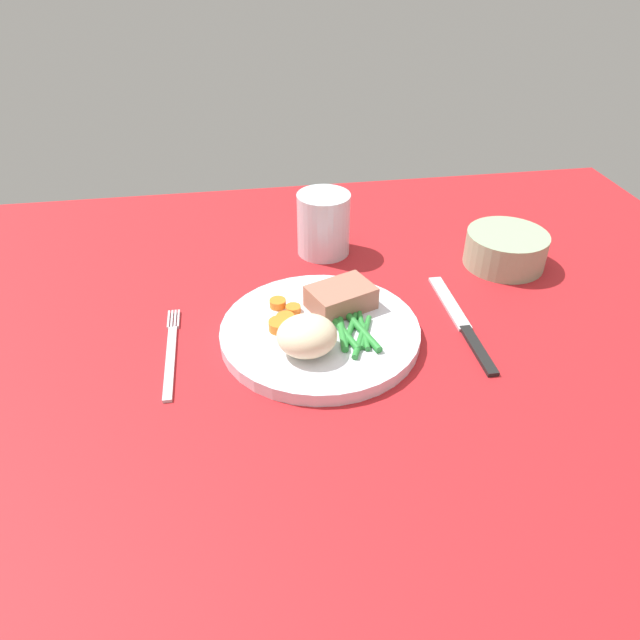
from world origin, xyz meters
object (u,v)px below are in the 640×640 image
Objects in this scene: dinner_plate at (320,332)px; salad_bowl at (506,247)px; fork at (171,352)px; water_glass at (324,228)px; knife at (462,324)px; meat_portion at (341,297)px.

dinner_plate is 31.62cm from salad_bowl.
fork is at bearing -163.84° from salad_bowl.
dinner_plate is 21.38cm from water_glass.
dinner_plate is 2.61× the size of water_glass.
dinner_plate is 2.09× the size of salad_bowl.
knife is at bearing -56.78° from water_glass.
water_glass is at bearing 46.41° from fork.
water_glass reaches higher than knife.
meat_portion is 15.28cm from knife.
fork is 0.81× the size of knife.
salad_bowl is at bearing 17.82° from fork.
meat_portion is at bearing 160.89° from knife.
meat_portion reaches higher than knife.
meat_portion is 21.17cm from fork.
dinner_plate is at bearing -100.46° from water_glass.
dinner_plate is at bearing 175.43° from knife.
meat_portion is 0.68× the size of salad_bowl.
salad_bowl reaches higher than fork.
dinner_plate reaches higher than knife.
dinner_plate is 1.15× the size of knife.
fork is 1.47× the size of salad_bowl.
knife is at bearing -129.53° from salad_bowl.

